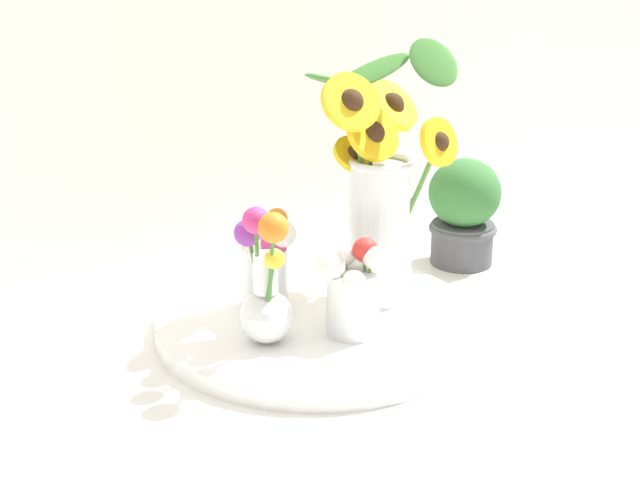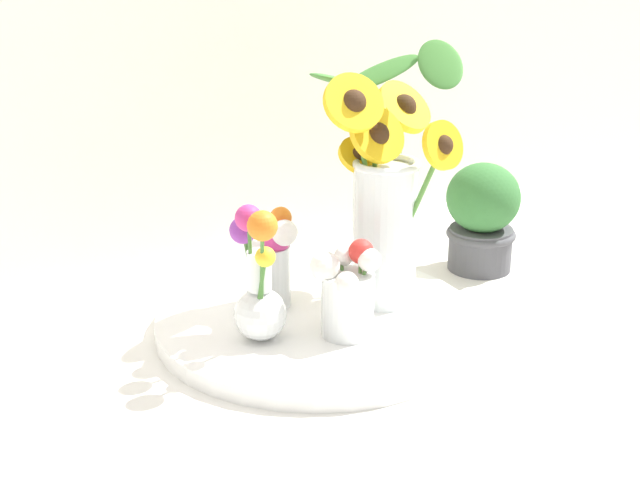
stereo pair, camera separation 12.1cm
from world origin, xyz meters
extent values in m
plane|color=silver|center=(0.00, 0.00, 0.00)|extent=(6.00, 6.00, 0.00)
cylinder|color=white|center=(0.00, 0.12, 0.01)|extent=(0.45, 0.45, 0.02)
cylinder|color=silver|center=(0.11, 0.11, 0.12)|extent=(0.09, 0.09, 0.20)
torus|color=silver|center=(0.11, 0.11, 0.23)|extent=(0.10, 0.10, 0.01)
cylinder|color=#4C8438|center=(0.10, 0.14, 0.18)|extent=(0.02, 0.07, 0.23)
cylinder|color=yellow|center=(0.11, 0.17, 0.30)|extent=(0.07, 0.06, 0.05)
sphere|color=#382314|center=(0.11, 0.17, 0.30)|extent=(0.03, 0.03, 0.03)
cylinder|color=#4C8438|center=(0.09, 0.12, 0.15)|extent=(0.01, 0.05, 0.17)
cylinder|color=yellow|center=(0.09, 0.15, 0.23)|extent=(0.06, 0.05, 0.05)
sphere|color=#382314|center=(0.09, 0.15, 0.23)|extent=(0.03, 0.03, 0.03)
cylinder|color=#4C8438|center=(0.16, 0.15, 0.17)|extent=(0.06, 0.06, 0.22)
cylinder|color=yellow|center=(0.19, 0.18, 0.29)|extent=(0.10, 0.07, 0.09)
sphere|color=#382314|center=(0.19, 0.18, 0.29)|extent=(0.04, 0.04, 0.04)
cylinder|color=#4C8438|center=(0.09, 0.12, 0.16)|extent=(0.02, 0.01, 0.21)
cylinder|color=yellow|center=(0.10, 0.12, 0.27)|extent=(0.08, 0.05, 0.08)
sphere|color=#382314|center=(0.10, 0.12, 0.27)|extent=(0.03, 0.03, 0.03)
cylinder|color=#4C8438|center=(0.09, 0.12, 0.19)|extent=(0.06, 0.01, 0.25)
cylinder|color=yellow|center=(0.06, 0.12, 0.32)|extent=(0.10, 0.06, 0.09)
sphere|color=#382314|center=(0.06, 0.12, 0.32)|extent=(0.03, 0.03, 0.03)
cylinder|color=#4C8438|center=(0.12, 0.07, 0.16)|extent=(0.07, 0.05, 0.20)
cylinder|color=yellow|center=(0.15, 0.05, 0.26)|extent=(0.08, 0.03, 0.08)
sphere|color=#382314|center=(0.15, 0.05, 0.26)|extent=(0.03, 0.03, 0.03)
ellipsoid|color=#38702D|center=(0.17, 0.08, 0.36)|extent=(0.10, 0.13, 0.07)
ellipsoid|color=#38702D|center=(0.07, 0.18, 0.34)|extent=(0.13, 0.10, 0.04)
ellipsoid|color=#38702D|center=(0.13, 0.16, 0.34)|extent=(0.12, 0.09, 0.07)
cylinder|color=white|center=(0.00, 0.04, 0.07)|extent=(0.07, 0.07, 0.09)
cylinder|color=#568E42|center=(-0.02, 0.05, 0.08)|extent=(0.02, 0.02, 0.08)
sphere|color=white|center=(-0.03, 0.06, 0.12)|extent=(0.04, 0.04, 0.04)
cylinder|color=#568E42|center=(-0.01, 0.04, 0.07)|extent=(0.02, 0.02, 0.06)
sphere|color=white|center=(-0.01, 0.03, 0.11)|extent=(0.03, 0.03, 0.03)
cylinder|color=#568E42|center=(0.00, 0.06, 0.09)|extent=(0.01, 0.03, 0.07)
sphere|color=white|center=(0.01, 0.07, 0.13)|extent=(0.03, 0.03, 0.03)
cylinder|color=#568E42|center=(0.01, 0.04, 0.09)|extent=(0.03, 0.03, 0.09)
sphere|color=white|center=(0.02, 0.03, 0.13)|extent=(0.03, 0.03, 0.03)
cylinder|color=#568E42|center=(0.01, 0.04, 0.10)|extent=(0.02, 0.02, 0.08)
sphere|color=red|center=(0.02, 0.04, 0.14)|extent=(0.03, 0.03, 0.03)
sphere|color=white|center=(-0.10, 0.10, 0.06)|extent=(0.07, 0.07, 0.07)
cylinder|color=white|center=(-0.10, 0.10, 0.12)|extent=(0.03, 0.03, 0.05)
cylinder|color=#427533|center=(-0.11, 0.07, 0.13)|extent=(0.02, 0.04, 0.14)
sphere|color=orange|center=(-0.12, 0.05, 0.20)|extent=(0.04, 0.04, 0.04)
cylinder|color=#427533|center=(-0.11, 0.08, 0.10)|extent=(0.01, 0.03, 0.09)
sphere|color=yellow|center=(-0.11, 0.07, 0.15)|extent=(0.03, 0.03, 0.03)
cylinder|color=#427533|center=(-0.11, 0.10, 0.12)|extent=(0.01, 0.02, 0.14)
sphere|color=#C6337A|center=(-0.12, 0.09, 0.20)|extent=(0.03, 0.03, 0.03)
cylinder|color=#427533|center=(-0.11, 0.11, 0.11)|extent=(0.01, 0.03, 0.11)
sphere|color=purple|center=(-0.11, 0.12, 0.17)|extent=(0.04, 0.04, 0.04)
cylinder|color=white|center=(-0.04, 0.19, 0.07)|extent=(0.07, 0.07, 0.09)
cylinder|color=#4C8438|center=(-0.03, 0.18, 0.08)|extent=(0.01, 0.01, 0.08)
sphere|color=#C6337A|center=(-0.03, 0.17, 0.13)|extent=(0.04, 0.04, 0.04)
cylinder|color=#4C8438|center=(-0.02, 0.19, 0.10)|extent=(0.02, 0.02, 0.10)
sphere|color=orange|center=(-0.01, 0.19, 0.15)|extent=(0.03, 0.03, 0.03)
cylinder|color=#4C8438|center=(-0.03, 0.18, 0.09)|extent=(0.03, 0.03, 0.10)
sphere|color=#C6337A|center=(-0.02, 0.17, 0.14)|extent=(0.03, 0.03, 0.03)
cylinder|color=#4C8438|center=(-0.03, 0.17, 0.09)|extent=(0.01, 0.03, 0.10)
sphere|color=white|center=(-0.03, 0.16, 0.14)|extent=(0.04, 0.04, 0.04)
cylinder|color=#4C4C51|center=(0.35, 0.17, 0.04)|extent=(0.10, 0.10, 0.07)
torus|color=#4C4C51|center=(0.35, 0.17, 0.06)|extent=(0.11, 0.11, 0.01)
ellipsoid|color=#336B33|center=(0.35, 0.17, 0.12)|extent=(0.12, 0.12, 0.11)
camera|label=1|loc=(-0.71, -0.77, 0.55)|focal=50.00mm
camera|label=2|loc=(-0.61, -0.84, 0.55)|focal=50.00mm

